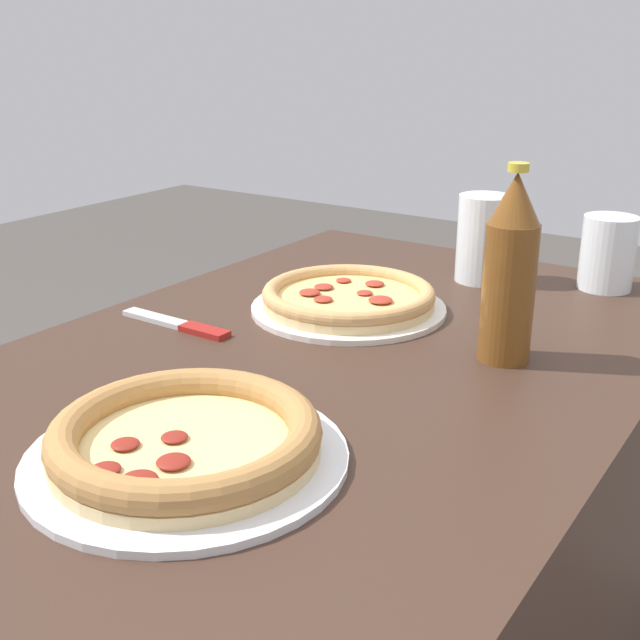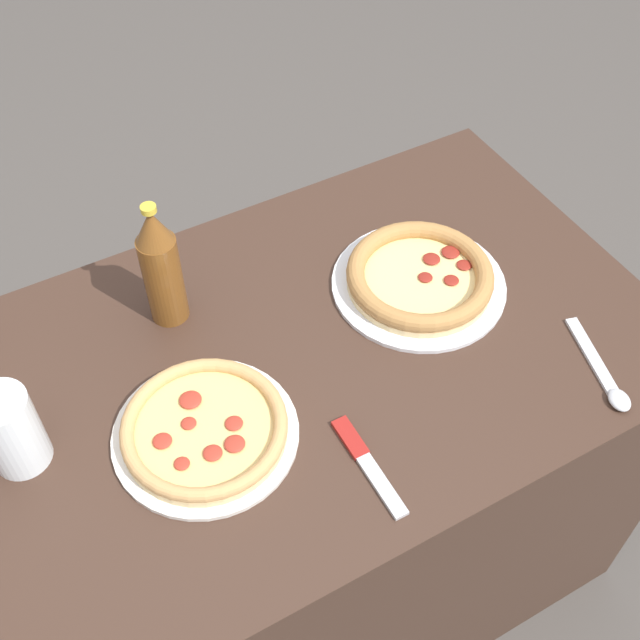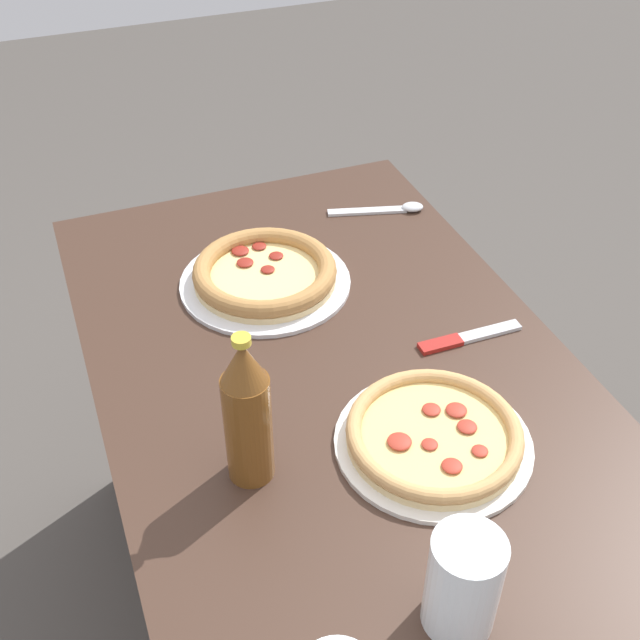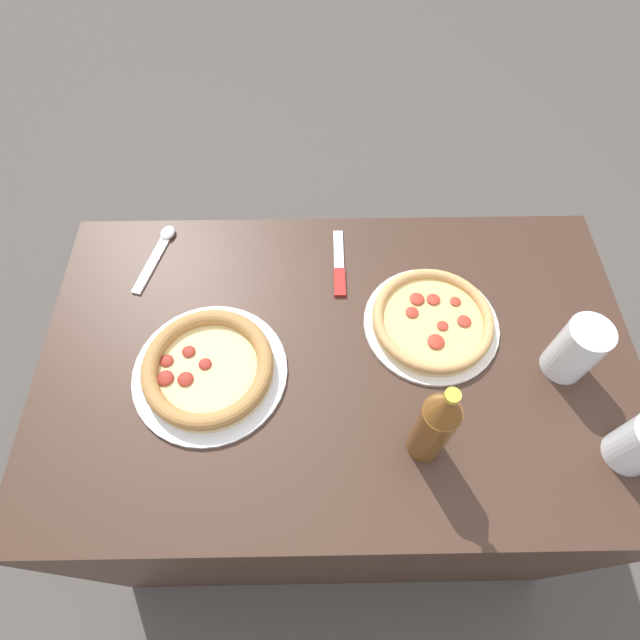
% 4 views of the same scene
% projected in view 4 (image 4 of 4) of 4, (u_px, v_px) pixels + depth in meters
% --- Properties ---
extents(ground_plane, '(8.00, 8.00, 0.00)m').
position_uv_depth(ground_plane, '(331.00, 461.00, 1.67)').
color(ground_plane, '#4C4742').
extents(table, '(1.20, 0.73, 0.78)m').
position_uv_depth(table, '(334.00, 421.00, 1.33)').
color(table, '#3D281E').
rests_on(table, ground_plane).
extents(pizza_veggie, '(0.28, 0.28, 0.04)m').
position_uv_depth(pizza_veggie, '(432.00, 321.00, 1.02)').
color(pizza_veggie, silver).
rests_on(pizza_veggie, table).
extents(pizza_salami, '(0.30, 0.30, 0.05)m').
position_uv_depth(pizza_salami, '(208.00, 369.00, 0.96)').
color(pizza_salami, silver).
rests_on(pizza_salami, table).
extents(glass_lemonade, '(0.08, 0.08, 0.14)m').
position_uv_depth(glass_lemonade, '(575.00, 350.00, 0.93)').
color(glass_lemonade, white).
rests_on(glass_lemonade, table).
extents(glass_cola, '(0.08, 0.08, 0.11)m').
position_uv_depth(glass_cola, '(640.00, 445.00, 0.85)').
color(glass_cola, white).
rests_on(glass_cola, table).
extents(beer_bottle, '(0.06, 0.06, 0.24)m').
position_uv_depth(beer_bottle, '(436.00, 424.00, 0.81)').
color(beer_bottle, brown).
rests_on(beer_bottle, table).
extents(knife, '(0.03, 0.18, 0.01)m').
position_uv_depth(knife, '(339.00, 266.00, 1.11)').
color(knife, maroon).
rests_on(knife, table).
extents(spoon, '(0.08, 0.19, 0.02)m').
position_uv_depth(spoon, '(160.00, 248.00, 1.13)').
color(spoon, silver).
rests_on(spoon, table).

